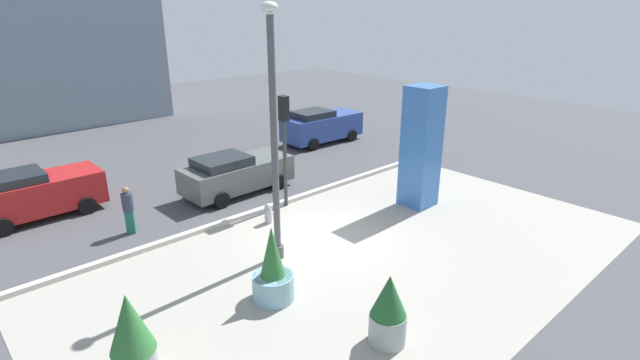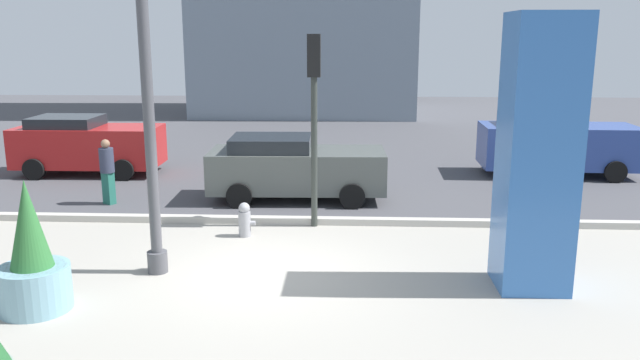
{
  "view_description": "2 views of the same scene",
  "coord_description": "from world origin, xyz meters",
  "px_view_note": "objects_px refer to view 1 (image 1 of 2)",
  "views": [
    {
      "loc": [
        -9.65,
        -10.38,
        7.27
      ],
      "look_at": [
        0.24,
        0.5,
        1.84
      ],
      "focal_mm": 26.66,
      "sensor_mm": 36.0,
      "label": 1
    },
    {
      "loc": [
        1.49,
        -10.69,
        4.21
      ],
      "look_at": [
        0.95,
        0.61,
        1.61
      ],
      "focal_mm": 35.54,
      "sensor_mm": 36.0,
      "label": 2
    }
  ],
  "objects_px": {
    "potted_plant_near_right": "(273,273)",
    "fire_hydrant": "(268,213)",
    "lamp_post": "(274,144)",
    "potted_plant_near_left": "(388,311)",
    "potted_plant_mid_plaza": "(131,335)",
    "traffic_light_corner": "(284,133)",
    "car_curb_east": "(236,173)",
    "pedestrian_on_sidewalk": "(128,208)",
    "art_pillar_blue": "(421,147)",
    "car_far_lane": "(35,193)",
    "car_passing_lane": "(321,126)"
  },
  "relations": [
    {
      "from": "art_pillar_blue",
      "to": "car_far_lane",
      "type": "distance_m",
      "value": 14.13
    },
    {
      "from": "lamp_post",
      "to": "potted_plant_mid_plaza",
      "type": "bearing_deg",
      "value": -159.9
    },
    {
      "from": "fire_hydrant",
      "to": "car_curb_east",
      "type": "height_order",
      "value": "car_curb_east"
    },
    {
      "from": "lamp_post",
      "to": "car_passing_lane",
      "type": "height_order",
      "value": "lamp_post"
    },
    {
      "from": "lamp_post",
      "to": "traffic_light_corner",
      "type": "xyz_separation_m",
      "value": [
        2.68,
        2.98,
        -0.73
      ]
    },
    {
      "from": "car_curb_east",
      "to": "car_passing_lane",
      "type": "height_order",
      "value": "car_passing_lane"
    },
    {
      "from": "car_curb_east",
      "to": "pedestrian_on_sidewalk",
      "type": "height_order",
      "value": "pedestrian_on_sidewalk"
    },
    {
      "from": "traffic_light_corner",
      "to": "car_far_lane",
      "type": "distance_m",
      "value": 9.2
    },
    {
      "from": "fire_hydrant",
      "to": "car_passing_lane",
      "type": "bearing_deg",
      "value": 37.6
    },
    {
      "from": "art_pillar_blue",
      "to": "pedestrian_on_sidewalk",
      "type": "relative_size",
      "value": 2.74
    },
    {
      "from": "car_far_lane",
      "to": "potted_plant_near_left",
      "type": "bearing_deg",
      "value": -72.53
    },
    {
      "from": "lamp_post",
      "to": "traffic_light_corner",
      "type": "relative_size",
      "value": 1.74
    },
    {
      "from": "traffic_light_corner",
      "to": "potted_plant_near_right",
      "type": "bearing_deg",
      "value": -131.42
    },
    {
      "from": "potted_plant_mid_plaza",
      "to": "car_far_lane",
      "type": "distance_m",
      "value": 10.13
    },
    {
      "from": "car_curb_east",
      "to": "car_passing_lane",
      "type": "relative_size",
      "value": 0.99
    },
    {
      "from": "lamp_post",
      "to": "car_curb_east",
      "type": "bearing_deg",
      "value": 69.54
    },
    {
      "from": "pedestrian_on_sidewalk",
      "to": "car_far_lane",
      "type": "bearing_deg",
      "value": 119.22
    },
    {
      "from": "car_curb_east",
      "to": "pedestrian_on_sidewalk",
      "type": "bearing_deg",
      "value": -171.07
    },
    {
      "from": "lamp_post",
      "to": "pedestrian_on_sidewalk",
      "type": "distance_m",
      "value": 6.01
    },
    {
      "from": "potted_plant_near_left",
      "to": "traffic_light_corner",
      "type": "xyz_separation_m",
      "value": [
        3.23,
        7.77,
        2.0
      ]
    },
    {
      "from": "potted_plant_mid_plaza",
      "to": "pedestrian_on_sidewalk",
      "type": "xyz_separation_m",
      "value": [
        2.51,
        6.57,
        -0.05
      ]
    },
    {
      "from": "fire_hydrant",
      "to": "pedestrian_on_sidewalk",
      "type": "relative_size",
      "value": 0.45
    },
    {
      "from": "potted_plant_near_left",
      "to": "fire_hydrant",
      "type": "height_order",
      "value": "potted_plant_near_left"
    },
    {
      "from": "traffic_light_corner",
      "to": "pedestrian_on_sidewalk",
      "type": "relative_size",
      "value": 2.54
    },
    {
      "from": "potted_plant_near_right",
      "to": "traffic_light_corner",
      "type": "xyz_separation_m",
      "value": [
        4.1,
        4.65,
        2.09
      ]
    },
    {
      "from": "car_curb_east",
      "to": "art_pillar_blue",
      "type": "bearing_deg",
      "value": -51.73
    },
    {
      "from": "traffic_light_corner",
      "to": "car_far_lane",
      "type": "height_order",
      "value": "traffic_light_corner"
    },
    {
      "from": "potted_plant_near_right",
      "to": "fire_hydrant",
      "type": "relative_size",
      "value": 2.8
    },
    {
      "from": "lamp_post",
      "to": "potted_plant_mid_plaza",
      "type": "xyz_separation_m",
      "value": [
        -5.17,
        -1.89,
        -2.62
      ]
    },
    {
      "from": "potted_plant_near_right",
      "to": "fire_hydrant",
      "type": "height_order",
      "value": "potted_plant_near_right"
    },
    {
      "from": "art_pillar_blue",
      "to": "potted_plant_near_left",
      "type": "bearing_deg",
      "value": -147.76
    },
    {
      "from": "potted_plant_near_left",
      "to": "fire_hydrant",
      "type": "xyz_separation_m",
      "value": [
        1.79,
        6.95,
        -0.49
      ]
    },
    {
      "from": "car_far_lane",
      "to": "art_pillar_blue",
      "type": "bearing_deg",
      "value": -37.35
    },
    {
      "from": "car_passing_lane",
      "to": "car_far_lane",
      "type": "height_order",
      "value": "car_passing_lane"
    },
    {
      "from": "art_pillar_blue",
      "to": "potted_plant_near_right",
      "type": "height_order",
      "value": "art_pillar_blue"
    },
    {
      "from": "lamp_post",
      "to": "potted_plant_near_left",
      "type": "height_order",
      "value": "lamp_post"
    },
    {
      "from": "lamp_post",
      "to": "car_passing_lane",
      "type": "relative_size",
      "value": 1.59
    },
    {
      "from": "lamp_post",
      "to": "car_passing_lane",
      "type": "bearing_deg",
      "value": 41.82
    },
    {
      "from": "fire_hydrant",
      "to": "potted_plant_near_left",
      "type": "bearing_deg",
      "value": -104.41
    },
    {
      "from": "art_pillar_blue",
      "to": "potted_plant_mid_plaza",
      "type": "bearing_deg",
      "value": -172.32
    },
    {
      "from": "car_far_lane",
      "to": "potted_plant_near_right",
      "type": "bearing_deg",
      "value": -71.99
    },
    {
      "from": "potted_plant_mid_plaza",
      "to": "potted_plant_near_left",
      "type": "relative_size",
      "value": 1.1
    },
    {
      "from": "lamp_post",
      "to": "traffic_light_corner",
      "type": "bearing_deg",
      "value": 48.11
    },
    {
      "from": "potted_plant_mid_plaza",
      "to": "car_passing_lane",
      "type": "bearing_deg",
      "value": 35.43
    },
    {
      "from": "fire_hydrant",
      "to": "car_far_lane",
      "type": "xyz_separation_m",
      "value": [
        -5.88,
        6.05,
        0.55
      ]
    },
    {
      "from": "lamp_post",
      "to": "pedestrian_on_sidewalk",
      "type": "relative_size",
      "value": 4.42
    },
    {
      "from": "art_pillar_blue",
      "to": "potted_plant_near_right",
      "type": "distance_m",
      "value": 8.22
    },
    {
      "from": "lamp_post",
      "to": "car_far_lane",
      "type": "distance_m",
      "value": 9.81
    },
    {
      "from": "potted_plant_mid_plaza",
      "to": "potted_plant_near_left",
      "type": "bearing_deg",
      "value": -31.99
    },
    {
      "from": "pedestrian_on_sidewalk",
      "to": "potted_plant_mid_plaza",
      "type": "bearing_deg",
      "value": -110.94
    }
  ]
}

